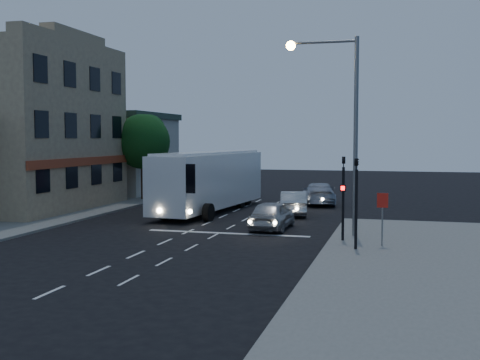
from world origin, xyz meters
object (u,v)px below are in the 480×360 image
(car_sedan_b, at_px, (319,194))
(regulatory_sign, at_px, (382,211))
(traffic_signal_side, at_px, (356,192))
(car_sedan_a, at_px, (293,203))
(traffic_signal_main, at_px, (343,188))
(car_suv, at_px, (272,215))
(streetlight, at_px, (341,112))
(street_tree, at_px, (143,139))
(tour_bus, at_px, (210,179))

(car_sedan_b, bearing_deg, regulatory_sign, 95.79)
(car_sedan_b, relative_size, traffic_signal_side, 1.26)
(car_sedan_a, xyz_separation_m, traffic_signal_main, (3.73, -8.85, 1.71))
(car_suv, bearing_deg, car_sedan_a, -89.52)
(streetlight, height_order, street_tree, streetlight)
(car_suv, distance_m, street_tree, 16.87)
(streetlight, bearing_deg, traffic_signal_main, -79.80)
(regulatory_sign, bearing_deg, car_sedan_b, 106.46)
(car_suv, bearing_deg, regulatory_sign, 144.79)
(regulatory_sign, height_order, street_tree, street_tree)
(car_suv, bearing_deg, traffic_signal_side, 133.04)
(car_sedan_a, xyz_separation_m, regulatory_sign, (5.43, -9.87, 0.89))
(car_sedan_a, bearing_deg, street_tree, -34.59)
(tour_bus, height_order, street_tree, street_tree)
(tour_bus, bearing_deg, car_suv, -43.74)
(car_suv, distance_m, regulatory_sign, 6.87)
(car_sedan_b, xyz_separation_m, regulatory_sign, (4.72, -15.99, 0.84))
(traffic_signal_side, bearing_deg, car_sedan_a, 112.26)
(traffic_signal_side, relative_size, regulatory_sign, 1.86)
(car_sedan_b, distance_m, streetlight, 14.70)
(car_suv, relative_size, regulatory_sign, 1.95)
(traffic_signal_side, height_order, street_tree, street_tree)
(car_sedan_a, bearing_deg, traffic_signal_side, 101.74)
(car_suv, distance_m, traffic_signal_main, 5.14)
(tour_bus, bearing_deg, streetlight, -35.62)
(tour_bus, relative_size, traffic_signal_main, 3.02)
(streetlight, bearing_deg, car_sedan_b, 101.54)
(car_sedan_a, bearing_deg, streetlight, 104.56)
(tour_bus, xyz_separation_m, streetlight, (8.75, -7.67, 3.71))
(car_suv, height_order, car_sedan_b, car_sedan_b)
(car_sedan_b, bearing_deg, streetlight, 90.88)
(car_sedan_b, xyz_separation_m, traffic_signal_side, (3.72, -16.95, 1.67))
(tour_bus, distance_m, streetlight, 12.21)
(car_suv, relative_size, streetlight, 0.48)
(regulatory_sign, bearing_deg, traffic_signal_side, -136.08)
(tour_bus, relative_size, traffic_signal_side, 3.02)
(car_sedan_a, height_order, car_sedan_b, car_sedan_b)
(traffic_signal_main, bearing_deg, regulatory_sign, -30.84)
(car_suv, relative_size, car_sedan_b, 0.83)
(tour_bus, xyz_separation_m, car_sedan_b, (5.98, 5.88, -1.27))
(streetlight, bearing_deg, tour_bus, 138.74)
(car_sedan_a, xyz_separation_m, streetlight, (3.48, -7.43, 5.03))
(regulatory_sign, distance_m, street_tree, 23.40)
(car_sedan_b, height_order, traffic_signal_side, traffic_signal_side)
(traffic_signal_main, height_order, regulatory_sign, traffic_signal_main)
(car_sedan_b, relative_size, street_tree, 0.84)
(car_sedan_a, height_order, traffic_signal_main, traffic_signal_main)
(car_sedan_b, distance_m, street_tree, 13.34)
(tour_bus, relative_size, car_sedan_a, 2.88)
(traffic_signal_main, xyz_separation_m, street_tree, (-15.81, 14.25, 2.08))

